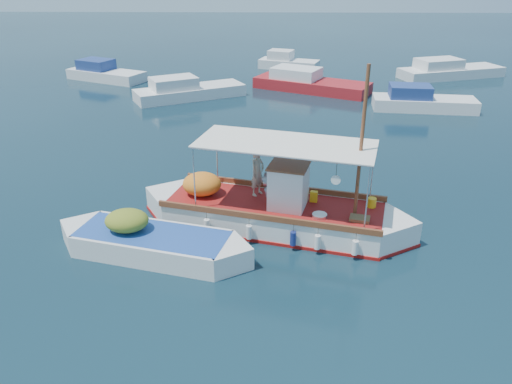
{
  "coord_description": "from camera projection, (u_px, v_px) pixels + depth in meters",
  "views": [
    {
      "loc": [
        -0.81,
        -16.57,
        9.18
      ],
      "look_at": [
        -1.19,
        0.0,
        1.35
      ],
      "focal_mm": 35.0,
      "sensor_mm": 36.0,
      "label": 1
    }
  ],
  "objects": [
    {
      "name": "bg_boat_ne",
      "position": [
        421.0,
        102.0,
        32.91
      ],
      "size": [
        6.8,
        2.91,
        1.8
      ],
      "rotation": [
        0.0,
        0.0,
        -0.11
      ],
      "color": "silver",
      "rests_on": "ground"
    },
    {
      "name": "bg_boat_e",
      "position": [
        448.0,
        72.0,
        41.73
      ],
      "size": [
        9.25,
        5.26,
        1.8
      ],
      "rotation": [
        0.0,
        0.0,
        0.32
      ],
      "color": "silver",
      "rests_on": "ground"
    },
    {
      "name": "bg_boat_far_w",
      "position": [
        104.0,
        74.0,
        40.9
      ],
      "size": [
        6.93,
        4.88,
        1.8
      ],
      "rotation": [
        0.0,
        0.0,
        -0.44
      ],
      "color": "silver",
      "rests_on": "ground"
    },
    {
      "name": "dinghy",
      "position": [
        151.0,
        244.0,
        16.9
      ],
      "size": [
        6.92,
        3.24,
        1.74
      ],
      "rotation": [
        0.0,
        0.0,
        -0.25
      ],
      "color": "white",
      "rests_on": "ground"
    },
    {
      "name": "ground",
      "position": [
        287.0,
        225.0,
        18.88
      ],
      "size": [
        160.0,
        160.0,
        0.0
      ],
      "primitive_type": "plane",
      "color": "black",
      "rests_on": "ground"
    },
    {
      "name": "bg_boat_n",
      "position": [
        308.0,
        84.0,
        37.75
      ],
      "size": [
        8.99,
        6.41,
        1.8
      ],
      "rotation": [
        0.0,
        0.0,
        -0.47
      ],
      "color": "maroon",
      "rests_on": "ground"
    },
    {
      "name": "fishing_caique",
      "position": [
        272.0,
        213.0,
        18.55
      ],
      "size": [
        10.15,
        4.72,
        6.41
      ],
      "rotation": [
        0.0,
        0.0,
        -0.26
      ],
      "color": "white",
      "rests_on": "ground"
    },
    {
      "name": "bg_boat_far_n",
      "position": [
        287.0,
        63.0,
        45.03
      ],
      "size": [
        5.62,
        3.59,
        1.8
      ],
      "rotation": [
        0.0,
        0.0,
        -0.33
      ],
      "color": "silver",
      "rests_on": "ground"
    },
    {
      "name": "bg_boat_nw",
      "position": [
        187.0,
        92.0,
        35.5
      ],
      "size": [
        7.98,
        5.74,
        1.8
      ],
      "rotation": [
        0.0,
        0.0,
        0.49
      ],
      "color": "silver",
      "rests_on": "ground"
    }
  ]
}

